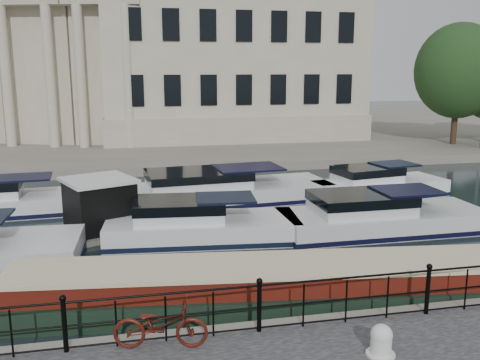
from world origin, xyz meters
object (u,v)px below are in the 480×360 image
object	(u,v)px
mooring_bollard	(381,341)
harbour_hut	(100,209)
narrowboat	(267,294)

from	to	relation	value
mooring_bollard	harbour_hut	bearing A→B (deg)	117.37
mooring_bollard	narrowboat	world-z (taller)	narrowboat
mooring_bollard	narrowboat	xyz separation A→B (m)	(-1.33, 3.71, -0.49)
mooring_bollard	harbour_hut	distance (m)	12.63
narrowboat	harbour_hut	distance (m)	8.76
mooring_bollard	harbour_hut	xyz separation A→B (m)	(-5.81, 11.22, 0.10)
mooring_bollard	harbour_hut	size ratio (longest dim) A/B	0.16
narrowboat	harbour_hut	bearing A→B (deg)	127.83
narrowboat	harbour_hut	world-z (taller)	harbour_hut
mooring_bollard	narrowboat	distance (m)	3.98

